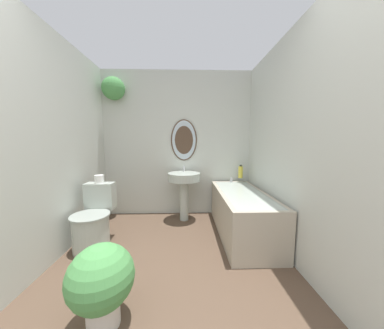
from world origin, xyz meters
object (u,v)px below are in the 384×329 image
(pedestal_sink, at_px, (184,183))
(bathtub, at_px, (242,212))
(toilet, at_px, (93,223))
(toilet_paper_roll, at_px, (99,179))
(shampoo_bottle, at_px, (241,172))
(potted_plant, at_px, (101,280))

(pedestal_sink, relative_size, bathtub, 0.58)
(toilet, bearing_deg, toilet_paper_roll, 90.00)
(shampoo_bottle, distance_m, toilet_paper_roll, 2.11)
(shampoo_bottle, bearing_deg, toilet_paper_roll, -160.90)
(toilet, distance_m, bathtub, 1.86)
(pedestal_sink, relative_size, potted_plant, 1.51)
(potted_plant, distance_m, toilet_paper_roll, 1.41)
(bathtub, relative_size, potted_plant, 2.60)
(bathtub, relative_size, toilet_paper_roll, 13.38)
(toilet, relative_size, shampoo_bottle, 3.39)
(pedestal_sink, distance_m, shampoo_bottle, 0.96)
(shampoo_bottle, relative_size, potted_plant, 0.38)
(pedestal_sink, xyz_separation_m, bathtub, (0.78, -0.49, -0.29))
(bathtub, height_order, potted_plant, bathtub)
(pedestal_sink, bearing_deg, shampoo_bottle, 8.28)
(toilet, xyz_separation_m, bathtub, (1.84, 0.27, 0.01))
(pedestal_sink, xyz_separation_m, shampoo_bottle, (0.93, 0.14, 0.16))
(bathtub, bearing_deg, toilet_paper_roll, -178.17)
(toilet, bearing_deg, shampoo_bottle, 24.45)
(shampoo_bottle, bearing_deg, pedestal_sink, -171.72)
(potted_plant, relative_size, toilet_paper_roll, 5.15)
(toilet_paper_roll, bearing_deg, shampoo_bottle, 19.10)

